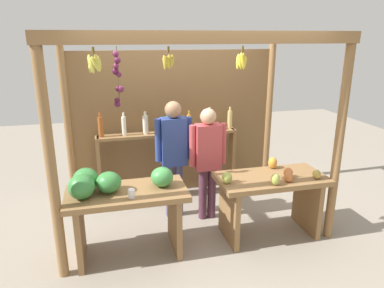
{
  "coord_description": "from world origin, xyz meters",
  "views": [
    {
      "loc": [
        -0.99,
        -4.17,
        2.33
      ],
      "look_at": [
        0.0,
        -0.18,
        1.07
      ],
      "focal_mm": 33.18,
      "sensor_mm": 36.0,
      "label": 1
    }
  ],
  "objects": [
    {
      "name": "vendor_man",
      "position": [
        -0.18,
        0.08,
        0.93
      ],
      "size": [
        0.48,
        0.21,
        1.56
      ],
      "rotation": [
        0.0,
        0.0,
        -0.19
      ],
      "color": "#4A4C72",
      "rests_on": "ground"
    },
    {
      "name": "fruit_counter_right",
      "position": [
        0.83,
        -0.67,
        0.56
      ],
      "size": [
        1.29,
        0.64,
        0.9
      ],
      "color": "olive",
      "rests_on": "ground"
    },
    {
      "name": "fruit_counter_left",
      "position": [
        -0.91,
        -0.66,
        0.67
      ],
      "size": [
        1.27,
        0.64,
        1.01
      ],
      "color": "olive",
      "rests_on": "ground"
    },
    {
      "name": "market_stall",
      "position": [
        -0.01,
        0.41,
        1.38
      ],
      "size": [
        3.16,
        1.88,
        2.37
      ],
      "color": "olive",
      "rests_on": "ground"
    },
    {
      "name": "bottle_shelf_unit",
      "position": [
        -0.15,
        0.67,
        0.81
      ],
      "size": [
        2.02,
        0.22,
        1.33
      ],
      "color": "olive",
      "rests_on": "ground"
    },
    {
      "name": "ground_plane",
      "position": [
        0.0,
        0.0,
        0.0
      ],
      "size": [
        12.0,
        12.0,
        0.0
      ],
      "primitive_type": "plane",
      "color": "gray",
      "rests_on": "ground"
    },
    {
      "name": "vendor_woman",
      "position": [
        0.23,
        -0.09,
        0.88
      ],
      "size": [
        0.48,
        0.2,
        1.48
      ],
      "rotation": [
        0.0,
        0.0,
        -0.11
      ],
      "color": "#552E42",
      "rests_on": "ground"
    }
  ]
}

